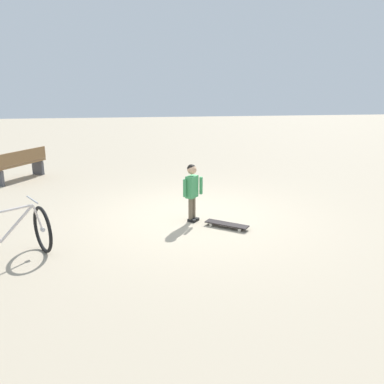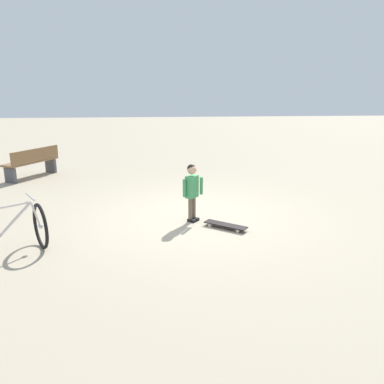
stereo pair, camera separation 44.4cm
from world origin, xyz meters
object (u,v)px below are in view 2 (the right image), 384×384
child_person (192,186)px  bicycle_mid (4,232)px  street_bench (32,162)px  skateboard (226,225)px

child_person → bicycle_mid: 3.14m
child_person → street_bench: child_person is taller
skateboard → bicycle_mid: bearing=-165.7°
bicycle_mid → street_bench: bearing=102.4°
skateboard → street_bench: 6.29m
skateboard → child_person: bearing=140.7°
child_person → street_bench: bearing=135.6°
child_person → skateboard: size_ratio=1.44×
skateboard → street_bench: (-4.54, 4.35, 0.36)m
skateboard → street_bench: size_ratio=0.46×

